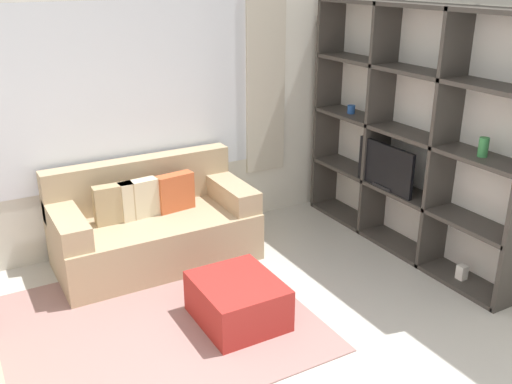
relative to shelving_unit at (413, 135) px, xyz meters
The scene contains 6 objects.
wall_back 2.63m from the shelving_unit, 148.09° to the left, with size 5.90×0.11×2.70m.
wall_right 0.32m from the shelving_unit, 35.41° to the right, with size 0.07×4.14×2.70m, color silver.
area_rug 3.12m from the shelving_unit, behind, with size 2.99×1.98×0.01m, color gray.
shelving_unit is the anchor object (origin of this frame).
couch_main 2.48m from the shelving_unit, 157.41° to the left, with size 1.74×0.88×0.89m.
ottoman 2.21m from the shelving_unit, 169.91° to the right, with size 0.58×0.68×0.34m.
Camera 1 is at (-1.44, -2.03, 2.49)m, focal length 40.00 mm.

